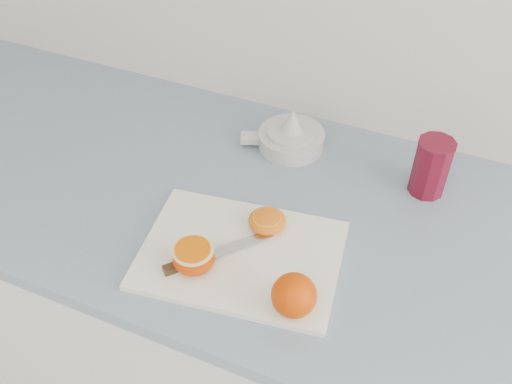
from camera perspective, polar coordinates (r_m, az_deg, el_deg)
counter at (r=1.39m, az=4.32°, el=-15.52°), size 2.27×0.64×0.89m
cutting_board at (r=0.97m, az=-1.55°, el=-6.30°), size 0.36×0.28×0.01m
whole_orange at (r=0.87m, az=3.81°, el=-10.28°), size 0.07×0.07×0.07m
half_orange at (r=0.93m, az=-6.26°, el=-6.51°), size 0.07×0.07×0.04m
squeezed_shell at (r=0.99m, az=1.11°, el=-2.87°), size 0.07×0.07×0.03m
paring_knife at (r=0.95m, az=-5.80°, el=-6.68°), size 0.14×0.16×0.01m
citrus_juicer at (r=1.18m, az=3.49°, el=5.59°), size 0.17×0.14×0.09m
red_tumbler at (r=1.10m, az=17.07°, el=2.23°), size 0.07×0.07×0.11m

